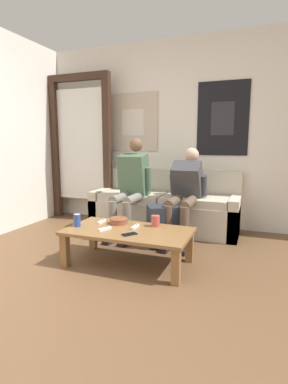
% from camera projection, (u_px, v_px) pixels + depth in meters
% --- Properties ---
extents(ground_plane, '(18.00, 18.00, 0.00)m').
position_uv_depth(ground_plane, '(67.00, 311.00, 2.09)').
color(ground_plane, brown).
extents(wall_back, '(10.00, 0.07, 2.55)m').
position_uv_depth(wall_back, '(169.00, 134.00, 4.21)').
color(wall_back, white).
rests_on(wall_back, ground_plane).
extents(door_frame, '(1.00, 0.10, 2.15)m').
position_uv_depth(door_frame, '(81.00, 140.00, 4.49)').
color(door_frame, '#382319').
rests_on(door_frame, ground_plane).
extents(couch, '(1.95, 0.68, 0.79)m').
position_uv_depth(couch, '(165.00, 209.00, 4.05)').
color(couch, beige).
rests_on(couch, ground_plane).
extents(coffee_table, '(1.19, 0.64, 0.34)m').
position_uv_depth(coffee_table, '(128.00, 235.00, 2.86)').
color(coffee_table, olive).
rests_on(coffee_table, ground_plane).
extents(person_seated_adult, '(0.47, 0.80, 1.22)m').
position_uv_depth(person_seated_adult, '(131.00, 184.00, 3.77)').
color(person_seated_adult, gray).
rests_on(person_seated_adult, ground_plane).
extents(person_seated_teen, '(0.47, 1.02, 1.10)m').
position_uv_depth(person_seated_teen, '(185.00, 190.00, 3.59)').
color(person_seated_teen, brown).
rests_on(person_seated_teen, ground_plane).
extents(backpack, '(0.42, 0.40, 0.46)m').
position_uv_depth(backpack, '(163.00, 227.00, 3.37)').
color(backpack, '#282D38').
rests_on(backpack, ground_plane).
extents(ceramic_bowl, '(0.19, 0.19, 0.06)m').
position_uv_depth(ceramic_bowl, '(119.00, 220.00, 3.06)').
color(ceramic_bowl, brown).
rests_on(ceramic_bowl, coffee_table).
extents(pillar_candle, '(0.08, 0.08, 0.12)m').
position_uv_depth(pillar_candle, '(156.00, 221.00, 2.96)').
color(pillar_candle, '#B24C42').
rests_on(pillar_candle, coffee_table).
extents(drink_can_blue, '(0.07, 0.07, 0.12)m').
position_uv_depth(drink_can_blue, '(77.00, 220.00, 2.96)').
color(drink_can_blue, '#28479E').
rests_on(drink_can_blue, coffee_table).
extents(game_controller_near_left, '(0.08, 0.15, 0.03)m').
position_uv_depth(game_controller_near_left, '(105.00, 229.00, 2.84)').
color(game_controller_near_left, white).
rests_on(game_controller_near_left, coffee_table).
extents(game_controller_near_right, '(0.04, 0.14, 0.03)m').
position_uv_depth(game_controller_near_right, '(102.00, 222.00, 3.10)').
color(game_controller_near_right, white).
rests_on(game_controller_near_right, coffee_table).
extents(game_controller_far_center, '(0.04, 0.14, 0.03)m').
position_uv_depth(game_controller_far_center, '(135.00, 227.00, 2.91)').
color(game_controller_far_center, white).
rests_on(game_controller_far_center, coffee_table).
extents(cell_phone, '(0.13, 0.15, 0.01)m').
position_uv_depth(cell_phone, '(129.00, 234.00, 2.69)').
color(cell_phone, black).
rests_on(cell_phone, coffee_table).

